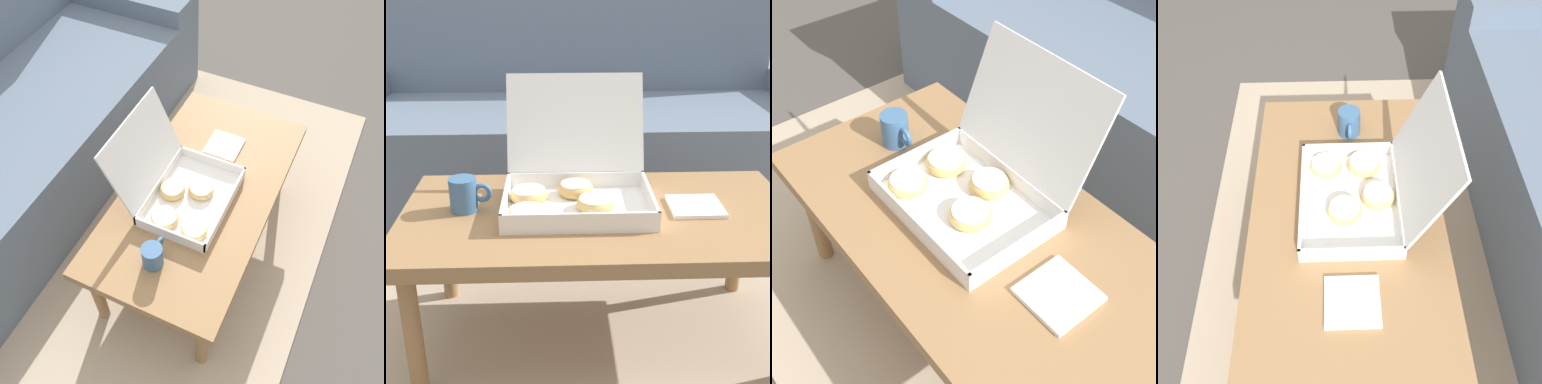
# 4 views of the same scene
# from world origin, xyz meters

# --- Properties ---
(ground_plane) EXTENTS (12.00, 12.00, 0.00)m
(ground_plane) POSITION_xyz_m (0.00, 0.00, 0.00)
(ground_plane) COLOR #514C47
(area_rug) EXTENTS (2.31, 1.93, 0.01)m
(area_rug) POSITION_xyz_m (0.00, 0.30, 0.01)
(area_rug) COLOR tan
(area_rug) RESTS_ON ground_plane
(coffee_table) EXTENTS (1.03, 0.55, 0.40)m
(coffee_table) POSITION_xyz_m (0.00, -0.15, 0.36)
(coffee_table) COLOR #997047
(coffee_table) RESTS_ON ground_plane
(pastry_box) EXTENTS (0.38, 0.39, 0.31)m
(pastry_box) POSITION_xyz_m (-0.08, -0.10, 0.46)
(pastry_box) COLOR white
(pastry_box) RESTS_ON coffee_table
(coffee_mug) EXTENTS (0.11, 0.07, 0.09)m
(coffee_mug) POSITION_xyz_m (-0.35, -0.14, 0.45)
(coffee_mug) COLOR #3D6693
(coffee_mug) RESTS_ON coffee_table
(napkin_stack) EXTENTS (0.14, 0.14, 0.01)m
(napkin_stack) POSITION_xyz_m (0.25, -0.15, 0.41)
(napkin_stack) COLOR white
(napkin_stack) RESTS_ON coffee_table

